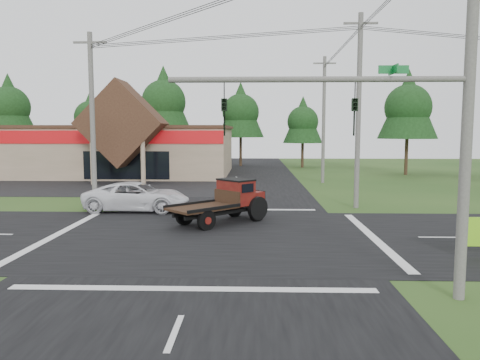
{
  "coord_description": "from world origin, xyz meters",
  "views": [
    {
      "loc": [
        1.82,
        -20.23,
        4.62
      ],
      "look_at": [
        1.11,
        2.97,
        2.2
      ],
      "focal_mm": 35.0,
      "sensor_mm": 36.0,
      "label": 1
    }
  ],
  "objects": [
    {
      "name": "ground",
      "position": [
        0.0,
        0.0,
        0.0
      ],
      "size": [
        120.0,
        120.0,
        0.0
      ],
      "primitive_type": "plane",
      "color": "#254518",
      "rests_on": "ground"
    },
    {
      "name": "road_ns",
      "position": [
        0.0,
        0.0,
        0.01
      ],
      "size": [
        12.0,
        120.0,
        0.02
      ],
      "primitive_type": "cube",
      "color": "black",
      "rests_on": "ground"
    },
    {
      "name": "road_ew",
      "position": [
        0.0,
        0.0,
        0.01
      ],
      "size": [
        120.0,
        12.0,
        0.02
      ],
      "primitive_type": "cube",
      "color": "black",
      "rests_on": "ground"
    },
    {
      "name": "parking_apron",
      "position": [
        -14.0,
        19.0,
        0.01
      ],
      "size": [
        28.0,
        14.0,
        0.02
      ],
      "primitive_type": "cube",
      "color": "black",
      "rests_on": "ground"
    },
    {
      "name": "cvs_building",
      "position": [
        -15.7,
        29.57,
        2.78
      ],
      "size": [
        30.4,
        18.2,
        9.19
      ],
      "color": "gray",
      "rests_on": "ground"
    },
    {
      "name": "traffic_signal_mast",
      "position": [
        5.82,
        -7.5,
        4.43
      ],
      "size": [
        8.12,
        0.24,
        7.0
      ],
      "color": "#595651",
      "rests_on": "ground"
    },
    {
      "name": "utility_pole_nr",
      "position": [
        7.5,
        -7.5,
        5.64
      ],
      "size": [
        2.0,
        0.3,
        11.0
      ],
      "color": "#595651",
      "rests_on": "ground"
    },
    {
      "name": "utility_pole_nw",
      "position": [
        -8.0,
        8.0,
        5.39
      ],
      "size": [
        2.0,
        0.3,
        10.5
      ],
      "color": "#595651",
      "rests_on": "ground"
    },
    {
      "name": "utility_pole_ne",
      "position": [
        8.0,
        8.0,
        5.89
      ],
      "size": [
        2.0,
        0.3,
        11.5
      ],
      "color": "#595651",
      "rests_on": "ground"
    },
    {
      "name": "utility_pole_n",
      "position": [
        8.0,
        22.0,
        5.74
      ],
      "size": [
        2.0,
        0.3,
        11.2
      ],
      "color": "#595651",
      "rests_on": "ground"
    },
    {
      "name": "tree_row_a",
      "position": [
        -30.0,
        40.0,
        8.05
      ],
      "size": [
        6.72,
        6.72,
        12.12
      ],
      "color": "#332316",
      "rests_on": "ground"
    },
    {
      "name": "tree_row_b",
      "position": [
        -20.0,
        42.0,
        6.7
      ],
      "size": [
        5.6,
        5.6,
        10.1
      ],
      "color": "#332316",
      "rests_on": "ground"
    },
    {
      "name": "tree_row_c",
      "position": [
        -10.0,
        41.0,
        8.72
      ],
      "size": [
        7.28,
        7.28,
        13.13
      ],
      "color": "#332316",
      "rests_on": "ground"
    },
    {
      "name": "tree_row_d",
      "position": [
        0.0,
        42.0,
        7.38
      ],
      "size": [
        6.16,
        6.16,
        11.11
      ],
      "color": "#332316",
      "rests_on": "ground"
    },
    {
      "name": "tree_row_e",
      "position": [
        8.0,
        40.0,
        6.03
      ],
      "size": [
        5.04,
        5.04,
        9.09
      ],
      "color": "#332316",
      "rests_on": "ground"
    },
    {
      "name": "tree_side_ne",
      "position": [
        18.0,
        30.0,
        7.38
      ],
      "size": [
        6.16,
        6.16,
        11.11
      ],
      "color": "#332316",
      "rests_on": "ground"
    },
    {
      "name": "antique_flatbed_truck",
      "position": [
        0.1,
        2.91,
        1.11
      ],
      "size": [
        5.24,
        5.16,
        2.23
      ],
      "primitive_type": null,
      "rotation": [
        0.0,
        0.0,
        -0.8
      ],
      "color": "#4F0B0B",
      "rests_on": "ground"
    },
    {
      "name": "white_pickup",
      "position": [
        -5.01,
        6.56,
        0.84
      ],
      "size": [
        6.07,
        2.87,
        1.67
      ],
      "primitive_type": "imported",
      "rotation": [
        0.0,
        0.0,
        1.55
      ],
      "color": "white",
      "rests_on": "ground"
    }
  ]
}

